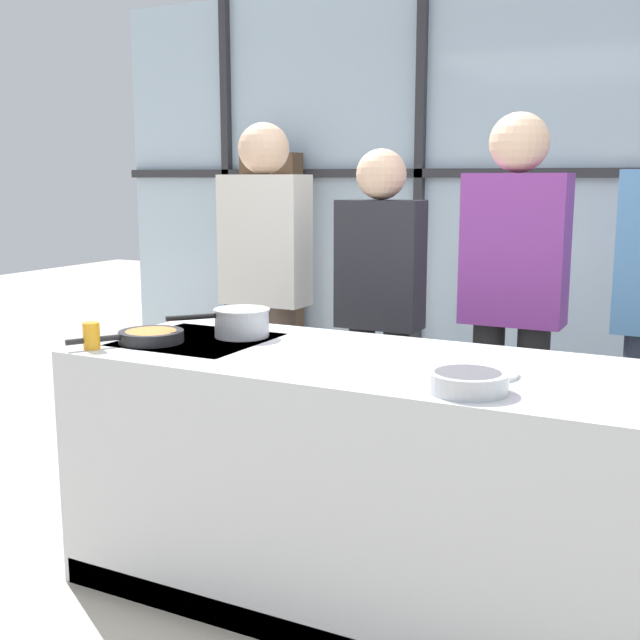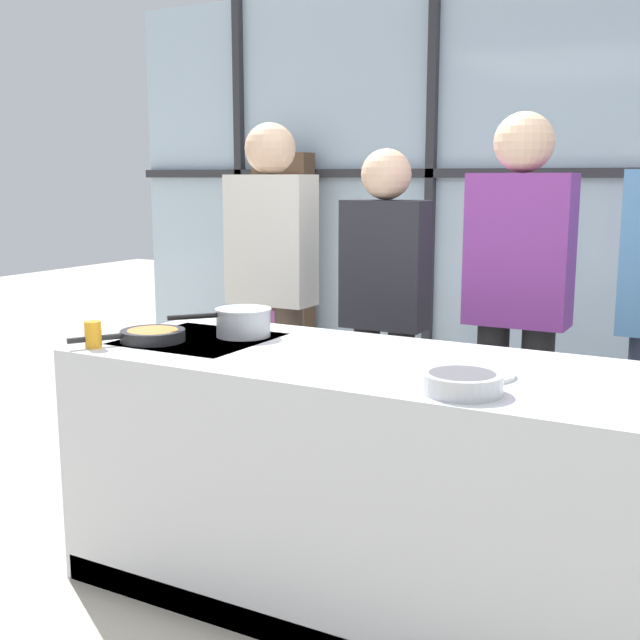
# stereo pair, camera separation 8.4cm
# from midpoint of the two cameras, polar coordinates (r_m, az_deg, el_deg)

# --- Properties ---
(ground_plane) EXTENTS (18.00, 18.00, 0.00)m
(ground_plane) POSITION_cam_midpoint_polar(r_m,az_deg,el_deg) (3.13, 3.40, -18.89)
(ground_plane) COLOR #BCB29E
(back_window_wall) EXTENTS (6.40, 0.10, 2.80)m
(back_window_wall) POSITION_cam_midpoint_polar(r_m,az_deg,el_deg) (5.30, 16.33, 8.54)
(back_window_wall) COLOR silver
(back_window_wall) RESTS_ON ground_plane
(bookshelf) EXTENTS (0.44, 0.19, 1.68)m
(bookshelf) POSITION_cam_midpoint_polar(r_m,az_deg,el_deg) (5.86, -2.23, 3.56)
(bookshelf) COLOR brown
(bookshelf) RESTS_ON ground_plane
(demo_island) EXTENTS (2.06, 0.84, 0.89)m
(demo_island) POSITION_cam_midpoint_polar(r_m,az_deg,el_deg) (2.93, 3.45, -11.25)
(demo_island) COLOR silver
(demo_island) RESTS_ON ground_plane
(spectator_far_left) EXTENTS (0.44, 0.25, 1.78)m
(spectator_far_left) POSITION_cam_midpoint_polar(r_m,az_deg,el_deg) (4.01, -2.87, 3.03)
(spectator_far_left) COLOR #47382D
(spectator_far_left) RESTS_ON ground_plane
(spectator_center_left) EXTENTS (0.39, 0.23, 1.64)m
(spectator_center_left) POSITION_cam_midpoint_polar(r_m,az_deg,el_deg) (3.73, 5.25, 1.35)
(spectator_center_left) COLOR black
(spectator_center_left) RESTS_ON ground_plane
(spectator_center_right) EXTENTS (0.43, 0.25, 1.78)m
(spectator_center_right) POSITION_cam_midpoint_polar(r_m,az_deg,el_deg) (3.52, 14.53, 1.81)
(spectator_center_right) COLOR black
(spectator_center_right) RESTS_ON ground_plane
(frying_pan) EXTENTS (0.30, 0.40, 0.04)m
(frying_pan) POSITION_cam_midpoint_polar(r_m,az_deg,el_deg) (3.13, -11.17, -1.07)
(frying_pan) COLOR #232326
(frying_pan) RESTS_ON demo_island
(saucepan) EXTENTS (0.31, 0.35, 0.11)m
(saucepan) POSITION_cam_midpoint_polar(r_m,az_deg,el_deg) (3.17, -4.76, -0.10)
(saucepan) COLOR silver
(saucepan) RESTS_ON demo_island
(white_plate) EXTENTS (0.26, 0.26, 0.01)m
(white_plate) POSITION_cam_midpoint_polar(r_m,az_deg,el_deg) (2.60, 11.83, -3.75)
(white_plate) COLOR white
(white_plate) RESTS_ON demo_island
(mixing_bowl) EXTENTS (0.24, 0.24, 0.06)m
(mixing_bowl) POSITION_cam_midpoint_polar(r_m,az_deg,el_deg) (2.38, 11.06, -4.36)
(mixing_bowl) COLOR silver
(mixing_bowl) RESTS_ON demo_island
(juice_glass_near) EXTENTS (0.06, 0.06, 0.10)m
(juice_glass_near) POSITION_cam_midpoint_polar(r_m,az_deg,el_deg) (3.06, -15.09, -1.01)
(juice_glass_near) COLOR orange
(juice_glass_near) RESTS_ON demo_island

